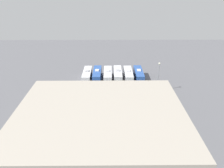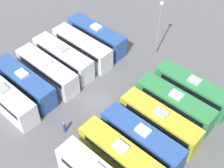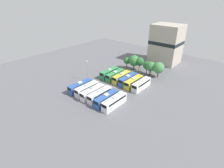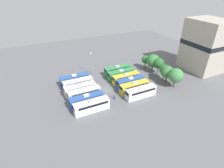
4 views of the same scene
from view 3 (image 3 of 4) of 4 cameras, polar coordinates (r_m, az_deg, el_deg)
ground_plane at (r=70.02m, az=-0.25°, el=-1.71°), size 127.61×127.61×0.00m
bus_0 at (r=69.53m, az=-10.32°, el=-0.71°), size 2.63×10.36×3.69m
bus_1 at (r=67.30m, az=-8.19°, el=-1.53°), size 2.63×10.36×3.69m
bus_2 at (r=64.80m, az=-6.34°, el=-2.63°), size 2.63×10.36×3.69m
bus_3 at (r=62.94m, az=-3.98°, el=-3.50°), size 2.63×10.36×3.69m
bus_4 at (r=60.59m, az=-1.82°, el=-4.78°), size 2.63×10.36×3.69m
bus_5 at (r=58.99m, az=0.78°, el=-5.76°), size 2.63×10.36×3.69m
bus_6 at (r=80.27m, az=-0.83°, el=3.74°), size 2.63×10.36×3.69m
bus_7 at (r=77.90m, az=1.03°, el=2.97°), size 2.63×10.36×3.69m
bus_8 at (r=76.11m, az=3.16°, el=2.31°), size 2.63×10.36×3.69m
bus_9 at (r=74.29m, az=5.22°, el=1.57°), size 2.63×10.36×3.69m
bus_10 at (r=72.35m, az=7.09°, el=0.72°), size 2.63×10.36×3.69m
bus_11 at (r=70.82m, az=9.56°, el=-0.09°), size 2.63×10.36×3.69m
worker_person at (r=66.45m, az=3.94°, el=-2.73°), size 0.36×0.36×1.72m
light_pole at (r=75.73m, az=-8.11°, el=5.42°), size 0.60×0.60×9.12m
tree_0 at (r=89.17m, az=4.90°, el=7.56°), size 3.38×3.38×5.62m
tree_1 at (r=87.74m, az=7.24°, el=7.55°), size 5.40×5.40×7.27m
tree_2 at (r=86.63m, az=9.02°, el=7.23°), size 4.25×4.25×6.79m
tree_3 at (r=83.73m, az=11.37°, el=5.96°), size 3.84×3.84×6.11m
tree_4 at (r=82.05m, az=12.53°, el=5.60°), size 4.50×4.50×6.74m
tree_5 at (r=80.85m, az=14.96°, el=5.13°), size 5.07×5.07×7.21m
depot_building at (r=99.57m, az=17.24°, el=12.38°), size 14.76×12.46×20.25m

